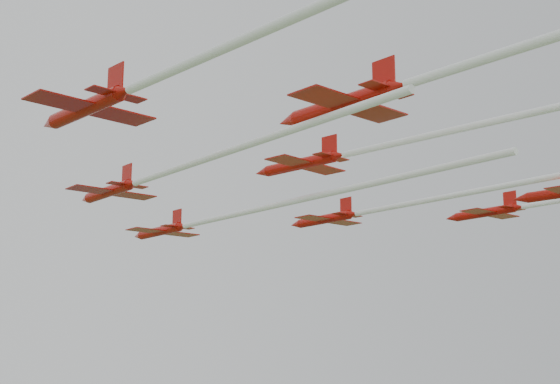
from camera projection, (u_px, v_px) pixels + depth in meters
name	position (u px, v px, depth m)	size (l,w,h in m)	color
jet_lead	(225.00, 217.00, 84.56)	(20.32, 53.10, 2.67)	red
jet_row2_left	(158.00, 175.00, 68.09)	(16.08, 42.28, 2.54)	red
jet_row2_right	(424.00, 201.00, 81.64)	(22.08, 56.83, 2.61)	red
jet_row3_left	(230.00, 45.00, 44.74)	(26.25, 59.74, 2.80)	red
jet_row3_mid	(422.00, 137.00, 66.26)	(26.08, 52.62, 2.68)	red
jet_row4_left	(499.00, 54.00, 45.72)	(22.13, 52.40, 2.84)	red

